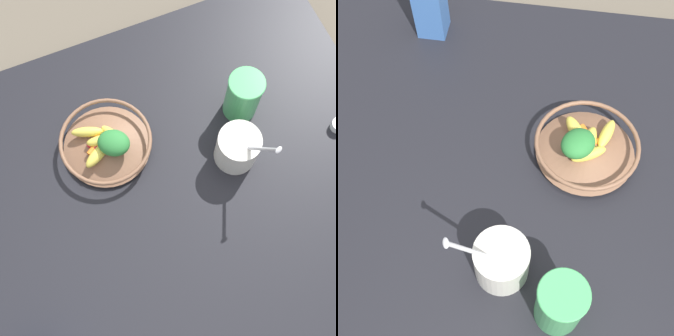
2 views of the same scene
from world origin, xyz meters
TOP-DOWN VIEW (x-y plane):
  - ground_plane at (0.00, 0.00)m, footprint 6.00×6.00m
  - countertop at (0.00, 0.00)m, footprint 1.15×1.15m
  - fruit_bowl at (-0.11, 0.25)m, footprint 0.23×0.23m
  - yogurt_tub at (0.18, 0.11)m, footprint 0.11×0.14m
  - drinking_cup at (0.24, 0.23)m, footprint 0.09×0.09m

SIDE VIEW (x-z plane):
  - ground_plane at x=0.00m, z-range 0.00..0.00m
  - countertop at x=0.00m, z-range 0.00..0.04m
  - fruit_bowl at x=-0.11m, z-range 0.03..0.12m
  - yogurt_tub at x=0.18m, z-range -0.01..0.20m
  - drinking_cup at x=0.24m, z-range 0.04..0.18m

